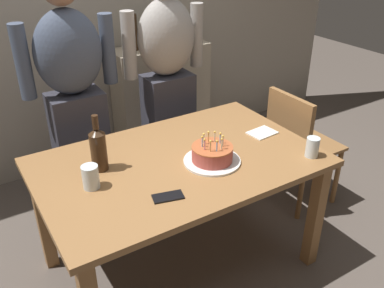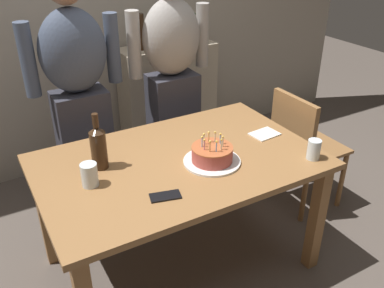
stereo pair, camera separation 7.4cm
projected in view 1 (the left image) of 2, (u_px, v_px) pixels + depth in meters
ground_plane at (181, 262)px, 2.60m from camera, size 10.00×10.00×0.00m
back_wall at (74, 6)px, 3.13m from camera, size 5.20×0.10×2.60m
dining_table at (179, 175)px, 2.29m from camera, size 1.50×0.96×0.74m
birthday_cake at (212, 155)px, 2.20m from camera, size 0.31×0.31×0.16m
water_glass_near at (312, 147)px, 2.25m from camera, size 0.07×0.07×0.11m
water_glass_far at (91, 177)px, 1.98m from camera, size 0.08×0.08×0.12m
wine_bottle at (98, 148)px, 2.10m from camera, size 0.08×0.08×0.30m
cell_phone at (168, 197)px, 1.94m from camera, size 0.16×0.11×0.01m
napkin_stack at (262, 132)px, 2.52m from camera, size 0.17×0.14×0.01m
person_man_bearded at (75, 100)px, 2.63m from camera, size 0.61×0.27×1.66m
person_woman_cardigan at (168, 81)px, 2.94m from camera, size 0.61×0.27×1.66m
dining_chair at (297, 141)px, 2.91m from camera, size 0.42×0.42×0.87m
shelf_cabinet at (162, 99)px, 3.63m from camera, size 0.81×0.30×1.24m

